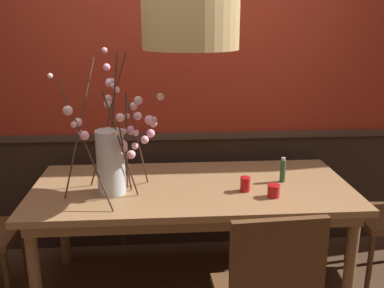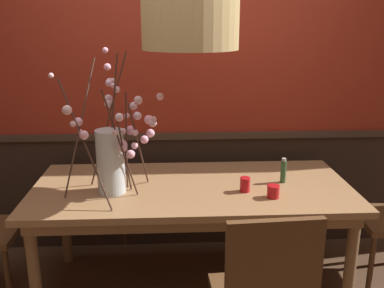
{
  "view_description": "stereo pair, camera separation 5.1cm",
  "coord_description": "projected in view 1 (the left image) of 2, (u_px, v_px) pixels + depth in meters",
  "views": [
    {
      "loc": [
        -0.18,
        -2.57,
        1.76
      ],
      "look_at": [
        0.0,
        0.0,
        1.02
      ],
      "focal_mm": 40.06,
      "sensor_mm": 36.0,
      "label": 1
    },
    {
      "loc": [
        -0.13,
        -2.57,
        1.76
      ],
      "look_at": [
        0.0,
        0.0,
        1.02
      ],
      "focal_mm": 40.06,
      "sensor_mm": 36.0,
      "label": 2
    }
  ],
  "objects": [
    {
      "name": "chair_far_side_left",
      "position": [
        145.0,
        174.0,
        3.62
      ],
      "size": [
        0.45,
        0.41,
        0.93
      ],
      "color": "brown",
      "rests_on": "ground"
    },
    {
      "name": "condiment_bottle",
      "position": [
        283.0,
        170.0,
        2.8
      ],
      "size": [
        0.04,
        0.04,
        0.17
      ],
      "color": "#2D5633",
      "rests_on": "dining_table"
    },
    {
      "name": "candle_holder_nearer_center",
      "position": [
        245.0,
        184.0,
        2.65
      ],
      "size": [
        0.07,
        0.07,
        0.09
      ],
      "color": "red",
      "rests_on": "dining_table"
    },
    {
      "name": "candle_holder_nearer_edge",
      "position": [
        274.0,
        191.0,
        2.56
      ],
      "size": [
        0.08,
        0.08,
        0.08
      ],
      "color": "red",
      "rests_on": "dining_table"
    },
    {
      "name": "dining_table",
      "position": [
        192.0,
        197.0,
        2.78
      ],
      "size": [
        2.03,
        0.93,
        0.74
      ],
      "color": "#997047",
      "rests_on": "ground"
    },
    {
      "name": "ground_plane",
      "position": [
        192.0,
        285.0,
        2.96
      ],
      "size": [
        24.0,
        24.0,
        0.0
      ],
      "primitive_type": "plane",
      "color": "#4C3321"
    },
    {
      "name": "pendant_lamp",
      "position": [
        191.0,
        22.0,
        2.38
      ],
      "size": [
        0.55,
        0.55,
        1.24
      ],
      "color": "tan"
    },
    {
      "name": "back_wall",
      "position": [
        186.0,
        70.0,
        3.2
      ],
      "size": [
        5.94,
        0.14,
        2.84
      ],
      "color": "#2D2119",
      "rests_on": "ground"
    },
    {
      "name": "vase_with_blossoms",
      "position": [
        113.0,
        156.0,
        2.58
      ],
      "size": [
        0.7,
        0.57,
        0.86
      ],
      "color": "silver",
      "rests_on": "dining_table"
    }
  ]
}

